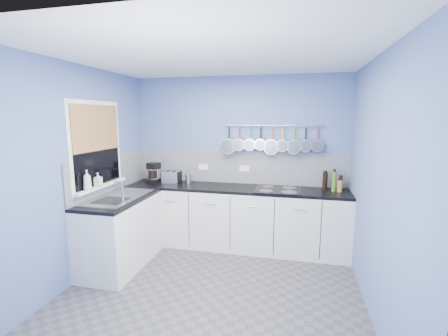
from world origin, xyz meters
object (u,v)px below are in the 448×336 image
at_px(soap_bottle_a, 87,180).
at_px(soap_bottle_b, 98,180).
at_px(toaster, 171,177).
at_px(paper_towel, 154,173).
at_px(hob, 278,190).
at_px(coffee_maker, 153,173).
at_px(canister, 188,179).

bearing_deg(soap_bottle_a, soap_bottle_b, 90.00).
bearing_deg(soap_bottle_a, toaster, 68.14).
xyz_separation_m(paper_towel, hob, (1.91, -0.09, -0.14)).
relative_size(coffee_maker, hob, 0.49).
distance_m(paper_towel, canister, 0.55).
xyz_separation_m(soap_bottle_b, toaster, (0.51, 1.08, -0.15)).
xyz_separation_m(paper_towel, canister, (0.53, 0.09, -0.08)).
distance_m(soap_bottle_b, toaster, 1.21).
bearing_deg(paper_towel, soap_bottle_a, -101.44).
xyz_separation_m(coffee_maker, hob, (1.91, -0.08, -0.15)).
xyz_separation_m(soap_bottle_a, paper_towel, (0.25, 1.22, -0.12)).
distance_m(coffee_maker, hob, 1.92).
distance_m(paper_towel, coffee_maker, 0.01).
bearing_deg(soap_bottle_a, canister, 59.41).
bearing_deg(coffee_maker, paper_towel, 108.89).
height_order(paper_towel, canister, paper_towel).
xyz_separation_m(coffee_maker, toaster, (0.27, 0.07, -0.07)).
height_order(soap_bottle_a, toaster, soap_bottle_a).
xyz_separation_m(soap_bottle_a, soap_bottle_b, (0.00, 0.20, -0.03)).
xyz_separation_m(soap_bottle_b, paper_towel, (0.25, 1.02, -0.09)).
bearing_deg(soap_bottle_b, soap_bottle_a, -90.00).
distance_m(soap_bottle_a, paper_towel, 1.26).
bearing_deg(soap_bottle_a, paper_towel, 78.56).
xyz_separation_m(soap_bottle_b, coffee_maker, (0.25, 1.01, -0.08)).
bearing_deg(canister, soap_bottle_a, -120.59).
bearing_deg(hob, paper_towel, 177.40).
bearing_deg(soap_bottle_a, coffee_maker, 78.42).
distance_m(canister, hob, 1.39).
relative_size(paper_towel, canister, 2.24).
height_order(soap_bottle_a, coffee_maker, soap_bottle_a).
relative_size(canister, hob, 0.21).
bearing_deg(paper_towel, soap_bottle_b, -103.64).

